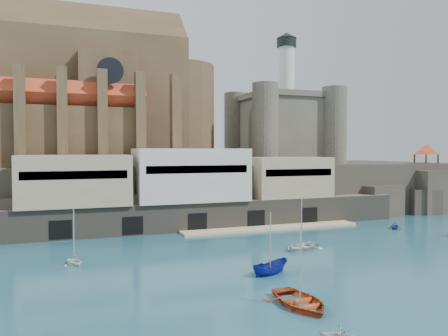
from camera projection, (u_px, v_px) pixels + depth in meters
name	position (u px, v px, depth m)	size (l,w,h in m)	color
ground	(322.00, 254.00, 53.13)	(300.00, 300.00, 0.00)	#1B495A
promontory	(216.00, 188.00, 89.81)	(100.00, 36.00, 10.00)	black
quay	(190.00, 191.00, 71.04)	(70.00, 12.00, 13.05)	#5D574A
church	(93.00, 101.00, 83.24)	(47.00, 25.93, 30.51)	#473621
castle_keep	(282.00, 125.00, 96.48)	(21.20, 21.20, 29.30)	#4B463A
rock_outcrop	(426.00, 192.00, 91.66)	(14.50, 10.50, 8.70)	black
pavilion	(426.00, 150.00, 91.47)	(6.40, 6.40, 5.40)	#473621
boat_0	(300.00, 306.00, 35.51)	(4.72, 1.37, 6.62)	#B03F18
boat_2	(270.00, 274.00, 44.60)	(1.70, 1.74, 4.52)	navy
boat_4	(74.00, 265.00, 48.38)	(2.51, 1.53, 2.91)	silver
boat_6	(301.00, 249.00, 56.24)	(4.19, 1.22, 5.87)	silver
boat_7	(395.00, 229.00, 70.77)	(2.48, 1.51, 2.87)	navy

